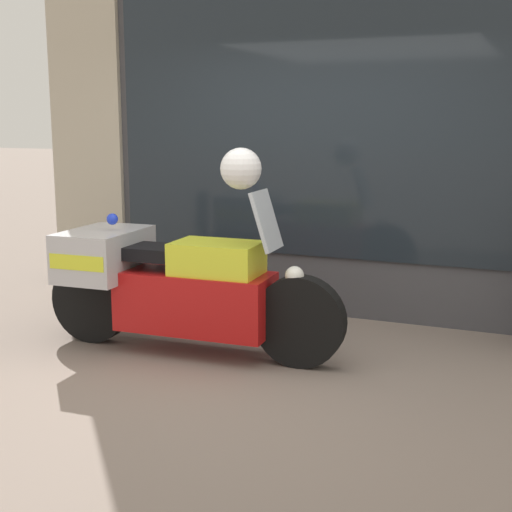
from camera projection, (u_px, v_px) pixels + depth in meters
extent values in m
plane|color=gray|center=(238.00, 378.00, 4.97)|extent=(60.00, 60.00, 0.00)
cube|color=#424247|center=(329.00, 87.00, 6.39)|extent=(5.78, 0.40, 4.12)
cube|color=#B2A893|center=(99.00, 91.00, 7.35)|extent=(0.82, 0.55, 4.12)
cube|color=#1E262D|center=(364.00, 79.00, 6.04)|extent=(4.73, 0.02, 3.12)
cube|color=slate|center=(360.00, 284.00, 6.61)|extent=(4.51, 0.30, 0.55)
cube|color=silver|center=(367.00, 185.00, 6.56)|extent=(4.51, 0.02, 1.30)
cube|color=beige|center=(365.00, 114.00, 6.31)|extent=(4.51, 0.30, 0.02)
cube|color=#195623|center=(195.00, 110.00, 6.95)|extent=(0.18, 0.04, 0.06)
cube|color=#C68E19|center=(276.00, 110.00, 6.63)|extent=(0.18, 0.04, 0.06)
cube|color=black|center=(365.00, 110.00, 6.30)|extent=(0.18, 0.04, 0.06)
cube|color=maroon|center=(464.00, 109.00, 5.98)|extent=(0.18, 0.04, 0.06)
cube|color=#2866B7|center=(205.00, 231.00, 7.07)|extent=(0.19, 0.02, 0.27)
cube|color=orange|center=(305.00, 238.00, 6.67)|extent=(0.19, 0.04, 0.27)
cube|color=white|center=(418.00, 245.00, 6.27)|extent=(0.19, 0.01, 0.27)
cylinder|color=black|center=(300.00, 321.00, 5.16)|extent=(0.68, 0.17, 0.68)
cylinder|color=black|center=(92.00, 300.00, 5.75)|extent=(0.68, 0.17, 0.68)
cube|color=#B71414|center=(195.00, 301.00, 5.42)|extent=(1.21, 0.52, 0.45)
cube|color=yellow|center=(217.00, 260.00, 5.30)|extent=(0.67, 0.45, 0.27)
cube|color=black|center=(163.00, 253.00, 5.45)|extent=(0.71, 0.38, 0.10)
cube|color=#B7B7BC|center=(104.00, 254.00, 5.63)|extent=(0.55, 0.79, 0.38)
cube|color=yellow|center=(104.00, 254.00, 5.63)|extent=(0.50, 0.80, 0.11)
cube|color=#B2BCC6|center=(266.00, 221.00, 5.11)|extent=(0.17, 0.33, 0.43)
sphere|color=white|center=(295.00, 276.00, 5.11)|extent=(0.14, 0.14, 0.14)
sphere|color=blue|center=(112.00, 219.00, 5.55)|extent=(0.09, 0.09, 0.09)
sphere|color=white|center=(241.00, 169.00, 5.10)|extent=(0.30, 0.30, 0.30)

